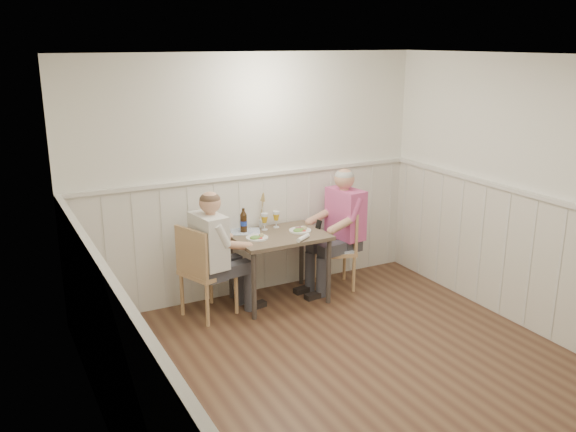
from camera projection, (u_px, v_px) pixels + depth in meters
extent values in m
plane|color=#492D1F|center=(366.00, 385.00, 4.98)|extent=(4.50, 4.50, 0.00)
cube|color=white|center=(251.00, 177.00, 6.53)|extent=(4.00, 0.04, 2.60)
cube|color=white|center=(103.00, 280.00, 3.73)|extent=(0.04, 4.50, 2.60)
cube|color=white|center=(555.00, 202.00, 5.50)|extent=(0.04, 4.50, 2.60)
cube|color=white|center=(380.00, 58.00, 4.26)|extent=(4.00, 4.50, 0.02)
cube|color=white|center=(252.00, 235.00, 6.70)|extent=(3.98, 0.03, 1.30)
cube|color=white|center=(114.00, 374.00, 3.91)|extent=(0.03, 4.48, 1.30)
cube|color=white|center=(545.00, 270.00, 5.68)|extent=(0.03, 4.48, 1.30)
cube|color=silver|center=(252.00, 175.00, 6.50)|extent=(3.98, 0.06, 0.04)
cube|color=silver|center=(108.00, 276.00, 3.73)|extent=(0.06, 4.48, 0.04)
cube|color=silver|center=(553.00, 201.00, 5.48)|extent=(0.06, 4.48, 0.04)
cube|color=brown|center=(279.00, 236.00, 6.40)|extent=(0.97, 0.70, 0.04)
cylinder|color=#3F3833|center=(254.00, 286.00, 6.06)|extent=(0.05, 0.05, 0.71)
cylinder|color=#3F3833|center=(231.00, 267.00, 6.57)|extent=(0.05, 0.05, 0.71)
cylinder|color=#3F3833|center=(329.00, 272.00, 6.44)|extent=(0.05, 0.05, 0.71)
cylinder|color=#3F3833|center=(301.00, 254.00, 6.95)|extent=(0.05, 0.05, 0.71)
cube|color=tan|center=(334.00, 251.00, 6.84)|extent=(0.53, 0.53, 0.04)
cube|color=#647EAA|center=(334.00, 248.00, 6.83)|extent=(0.47, 0.47, 0.03)
cube|color=tan|center=(351.00, 229.00, 6.81)|extent=(0.15, 0.42, 0.45)
cylinder|color=tan|center=(354.00, 274.00, 6.77)|extent=(0.04, 0.04, 0.41)
cylinder|color=tan|center=(322.00, 277.00, 6.70)|extent=(0.04, 0.04, 0.41)
cylinder|color=tan|center=(344.00, 263.00, 7.11)|extent=(0.04, 0.04, 0.41)
cylinder|color=tan|center=(314.00, 265.00, 7.04)|extent=(0.04, 0.04, 0.41)
cube|color=tan|center=(208.00, 272.00, 6.14)|extent=(0.59, 0.59, 0.04)
cube|color=#647EAA|center=(208.00, 268.00, 6.13)|extent=(0.53, 0.53, 0.03)
cube|color=tan|center=(191.00, 253.00, 5.92)|extent=(0.19, 0.44, 0.48)
cylinder|color=tan|center=(182.00, 295.00, 6.19)|extent=(0.04, 0.04, 0.44)
cylinder|color=tan|center=(211.00, 284.00, 6.47)|extent=(0.04, 0.04, 0.44)
cylinder|color=tan|center=(207.00, 305.00, 5.94)|extent=(0.04, 0.04, 0.44)
cylinder|color=tan|center=(236.00, 293.00, 6.22)|extent=(0.04, 0.04, 0.44)
cube|color=#3F3F47|center=(343.00, 267.00, 6.94)|extent=(0.50, 0.46, 0.45)
cube|color=#3F3F47|center=(329.00, 246.00, 6.74)|extent=(0.47, 0.42, 0.13)
cube|color=#D7669C|center=(344.00, 214.00, 6.76)|extent=(0.30, 0.47, 0.56)
sphere|color=tan|center=(345.00, 179.00, 6.65)|extent=(0.22, 0.22, 0.22)
sphere|color=#A5A5A0|center=(345.00, 176.00, 6.64)|extent=(0.21, 0.21, 0.21)
cube|color=black|center=(318.00, 219.00, 6.56)|extent=(0.03, 0.07, 0.13)
cube|color=#3F3F47|center=(213.00, 296.00, 6.15)|extent=(0.48, 0.45, 0.44)
cube|color=#3F3F47|center=(228.00, 267.00, 6.19)|extent=(0.46, 0.41, 0.13)
cube|color=beige|center=(211.00, 240.00, 5.99)|extent=(0.30, 0.46, 0.53)
sphere|color=tan|center=(209.00, 203.00, 5.88)|extent=(0.21, 0.21, 0.21)
sphere|color=#4C3828|center=(209.00, 200.00, 5.87)|extent=(0.20, 0.20, 0.20)
cylinder|color=white|center=(300.00, 230.00, 6.49)|extent=(0.24, 0.24, 0.02)
ellipsoid|color=#3F722D|center=(298.00, 229.00, 6.44)|extent=(0.12, 0.10, 0.04)
sphere|color=tan|center=(304.00, 227.00, 6.51)|extent=(0.03, 0.03, 0.03)
cube|color=brown|center=(299.00, 228.00, 6.54)|extent=(0.07, 0.04, 0.01)
cylinder|color=white|center=(303.00, 226.00, 6.56)|extent=(0.05, 0.05, 0.03)
cylinder|color=white|center=(257.00, 238.00, 6.25)|extent=(0.23, 0.23, 0.02)
ellipsoid|color=#3F722D|center=(255.00, 236.00, 6.21)|extent=(0.11, 0.09, 0.04)
sphere|color=tan|center=(261.00, 235.00, 6.28)|extent=(0.03, 0.03, 0.03)
cylinder|color=silver|center=(276.00, 227.00, 6.62)|extent=(0.06, 0.06, 0.01)
cylinder|color=silver|center=(276.00, 223.00, 6.61)|extent=(0.01, 0.01, 0.08)
cone|color=gold|center=(276.00, 217.00, 6.59)|extent=(0.07, 0.07, 0.07)
cylinder|color=silver|center=(276.00, 213.00, 6.58)|extent=(0.07, 0.07, 0.03)
cylinder|color=silver|center=(265.00, 230.00, 6.54)|extent=(0.07, 0.07, 0.01)
cylinder|color=silver|center=(265.00, 226.00, 6.52)|extent=(0.01, 0.01, 0.08)
cone|color=gold|center=(264.00, 219.00, 6.50)|extent=(0.07, 0.07, 0.07)
cylinder|color=silver|center=(264.00, 215.00, 6.49)|extent=(0.07, 0.07, 0.03)
cylinder|color=black|center=(244.00, 224.00, 6.43)|extent=(0.07, 0.07, 0.19)
cone|color=black|center=(243.00, 213.00, 6.40)|extent=(0.07, 0.07, 0.04)
cylinder|color=black|center=(243.00, 210.00, 6.39)|extent=(0.03, 0.03, 0.03)
cylinder|color=#1B359E|center=(244.00, 223.00, 6.43)|extent=(0.07, 0.07, 0.05)
cylinder|color=white|center=(303.00, 238.00, 6.20)|extent=(0.19, 0.15, 0.04)
cylinder|color=silver|center=(261.00, 224.00, 6.62)|extent=(0.05, 0.05, 0.08)
cylinder|color=tan|center=(261.00, 210.00, 6.58)|extent=(0.03, 0.03, 0.27)
cone|color=tan|center=(261.00, 195.00, 6.53)|extent=(0.04, 0.04, 0.09)
cube|color=#647EAA|center=(245.00, 231.00, 6.47)|extent=(0.38, 0.35, 0.01)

